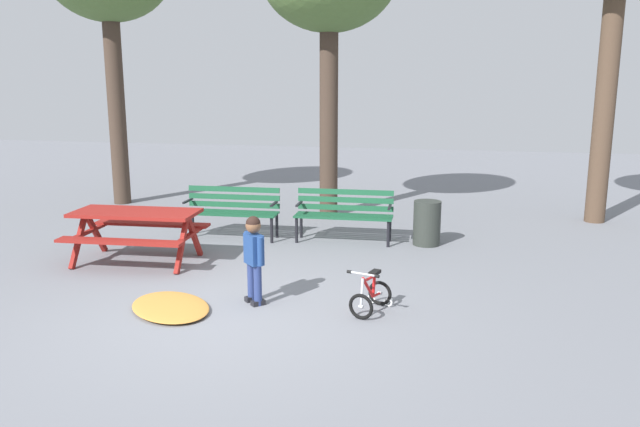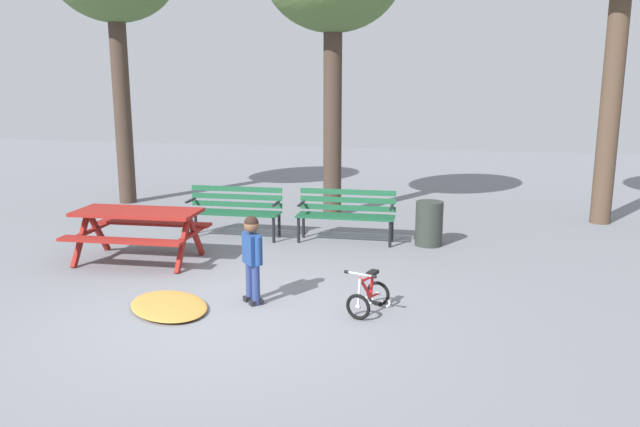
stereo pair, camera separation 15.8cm
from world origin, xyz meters
The scene contains 8 objects.
ground centered at (0.00, 0.00, 0.00)m, with size 36.00×36.00×0.00m, color slate.
picnic_table centered at (-2.01, 1.73, 0.59)m, with size 1.87×1.44×0.79m.
park_bench_far_left centered at (-1.16, 3.43, 0.51)m, with size 1.62×0.52×0.85m.
park_bench_left centered at (0.74, 3.57, 0.51)m, with size 1.61×0.51×0.85m.
child_standing centered at (0.21, 0.42, 0.63)m, with size 0.31×0.31×1.07m.
kids_bicycle centered at (1.61, 0.42, 0.20)m, with size 0.49×0.62×0.54m.
leaf_pile centered at (-0.69, 0.00, 0.04)m, with size 1.18×0.83×0.07m, color #C68438.
trash_bin centered at (2.09, 3.62, 0.36)m, with size 0.44×0.44×0.72m, color #2D332D.
Camera 2 is at (2.63, -6.42, 2.64)m, focal length 35.41 mm.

